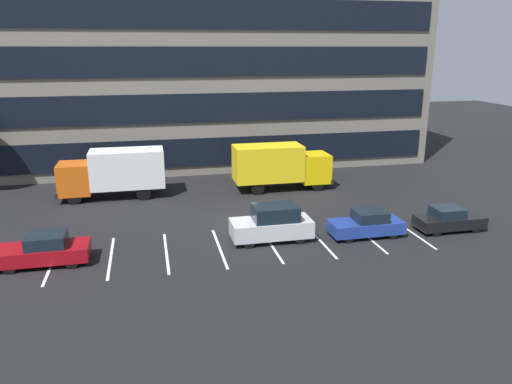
# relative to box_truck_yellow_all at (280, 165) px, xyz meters

# --- Properties ---
(ground_plane) EXTENTS (120.00, 120.00, 0.00)m
(ground_plane) POSITION_rel_box_truck_yellow_all_xyz_m (-4.69, -6.53, -1.90)
(ground_plane) COLOR black
(office_building) EXTENTS (39.94, 12.02, 21.60)m
(office_building) POSITION_rel_box_truck_yellow_all_xyz_m (-4.69, 11.42, 8.90)
(office_building) COLOR slate
(office_building) RESTS_ON ground_plane
(lot_markings) EXTENTS (19.74, 5.40, 0.01)m
(lot_markings) POSITION_rel_box_truck_yellow_all_xyz_m (-4.69, -10.27, -1.90)
(lot_markings) COLOR silver
(lot_markings) RESTS_ON ground_plane
(box_truck_yellow_all) EXTENTS (7.28, 2.41, 3.37)m
(box_truck_yellow_all) POSITION_rel_box_truck_yellow_all_xyz_m (0.00, 0.00, 0.00)
(box_truck_yellow_all) COLOR yellow
(box_truck_yellow_all) RESTS_ON ground_plane
(box_truck_orange) EXTENTS (7.33, 2.43, 3.40)m
(box_truck_orange) POSITION_rel_box_truck_yellow_all_xyz_m (-11.93, 0.47, 0.01)
(box_truck_orange) COLOR #D85914
(box_truck_orange) RESTS_ON ground_plane
(suv_silver) EXTENTS (4.43, 1.88, 2.00)m
(suv_silver) POSITION_rel_box_truck_yellow_all_xyz_m (-3.07, -9.79, -0.93)
(suv_silver) COLOR silver
(suv_silver) RESTS_ON ground_plane
(sedan_maroon) EXTENTS (4.36, 1.83, 1.56)m
(sedan_maroon) POSITION_rel_box_truck_yellow_all_xyz_m (-14.78, -10.42, -1.16)
(sedan_maroon) COLOR maroon
(sedan_maroon) RESTS_ON ground_plane
(sedan_black) EXTENTS (3.92, 1.64, 1.40)m
(sedan_black) POSITION_rel_box_truck_yellow_all_xyz_m (7.35, -10.51, -1.24)
(sedan_black) COLOR black
(sedan_black) RESTS_ON ground_plane
(sedan_navy) EXTENTS (4.14, 1.73, 1.48)m
(sedan_navy) POSITION_rel_box_truck_yellow_all_xyz_m (2.29, -10.31, -1.20)
(sedan_navy) COLOR navy
(sedan_navy) RESTS_ON ground_plane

